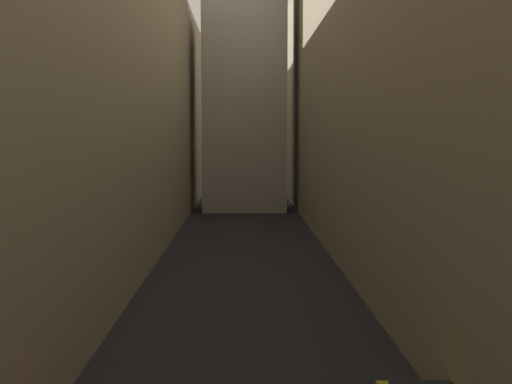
{
  "coord_description": "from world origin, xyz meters",
  "views": [
    {
      "loc": [
        -0.2,
        5.24,
        7.68
      ],
      "look_at": [
        0.0,
        15.3,
        6.87
      ],
      "focal_mm": 47.79,
      "sensor_mm": 36.0,
      "label": 1
    }
  ],
  "objects": [
    {
      "name": "ground_plane",
      "position": [
        0.0,
        48.0,
        0.0
      ],
      "size": [
        264.0,
        264.0,
        0.0
      ],
      "primitive_type": "plane",
      "color": "black"
    },
    {
      "name": "building_block_left",
      "position": [
        -13.47,
        50.0,
        10.45
      ],
      "size": [
        15.93,
        108.0,
        20.9
      ],
      "primitive_type": "cube",
      "color": "gray",
      "rests_on": "ground"
    },
    {
      "name": "building_block_right",
      "position": [
        12.02,
        50.0,
        12.17
      ],
      "size": [
        13.03,
        108.0,
        24.34
      ],
      "primitive_type": "cube",
      "color": "gray",
      "rests_on": "ground"
    }
  ]
}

